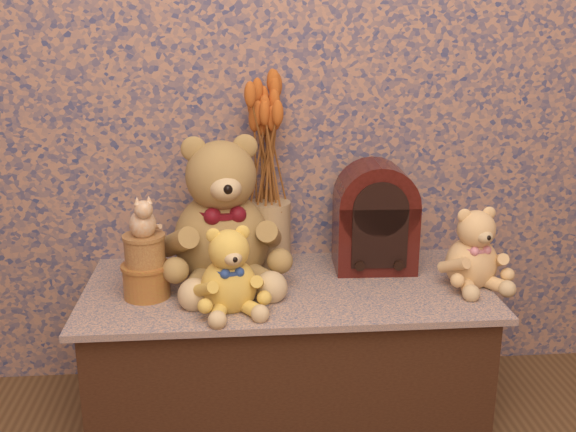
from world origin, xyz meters
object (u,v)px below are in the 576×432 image
ceramic_vase (270,235)px  cat_figurine (142,215)px  teddy_large (221,203)px  teddy_medium (228,265)px  biscuit_tin_lower (147,281)px  teddy_small (473,243)px  cathedral_radio (375,216)px

ceramic_vase → cat_figurine: 0.46m
teddy_large → teddy_medium: bearing=-94.2°
teddy_large → biscuit_tin_lower: size_ratio=3.61×
teddy_small → ceramic_vase: 0.64m
teddy_small → ceramic_vase: teddy_small is taller
ceramic_vase → biscuit_tin_lower: ceramic_vase is taller
cathedral_radio → biscuit_tin_lower: cathedral_radio is taller
teddy_small → biscuit_tin_lower: (-0.99, -0.01, -0.08)m
ceramic_vase → biscuit_tin_lower: size_ratio=1.63×
ceramic_vase → cat_figurine: cat_figurine is taller
cathedral_radio → teddy_medium: bearing=-147.1°
ceramic_vase → teddy_medium: bearing=-113.3°
biscuit_tin_lower → teddy_large: bearing=29.6°
teddy_large → ceramic_vase: teddy_large is taller
cathedral_radio → biscuit_tin_lower: (-0.72, -0.18, -0.13)m
teddy_large → cat_figurine: teddy_large is taller
teddy_medium → cathedral_radio: bearing=16.7°
biscuit_tin_lower → teddy_small: bearing=0.7°
teddy_large → teddy_small: bearing=-17.8°
teddy_large → ceramic_vase: 0.22m
teddy_small → teddy_large: bearing=160.6°
teddy_small → ceramic_vase: bearing=151.2°
biscuit_tin_lower → cat_figurine: cat_figurine is taller
cat_figurine → ceramic_vase: bearing=12.2°
teddy_large → cathedral_radio: bearing=-3.3°
teddy_small → cathedral_radio: size_ratio=0.75×
teddy_medium → biscuit_tin_lower: size_ratio=1.93×
cathedral_radio → teddy_small: bearing=-29.5°
cathedral_radio → ceramic_vase: cathedral_radio is taller
ceramic_vase → cat_figurine: bearing=-151.0°
ceramic_vase → biscuit_tin_lower: (-0.38, -0.21, -0.06)m
teddy_large → ceramic_vase: (0.16, 0.08, -0.14)m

